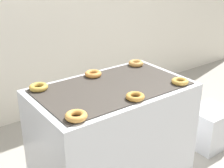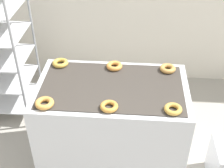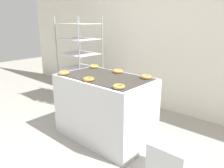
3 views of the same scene
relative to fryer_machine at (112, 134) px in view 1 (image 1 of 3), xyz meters
The scene contains 8 objects.
fryer_machine is the anchor object (origin of this frame).
glaze_bin 1.14m from the fryer_machine, ahead, with size 0.40×0.37×0.41m.
donut_near_left 0.74m from the fryer_machine, 149.78° to the right, with size 0.15×0.15×0.04m, color gold.
donut_near_center 0.54m from the fryer_machine, 89.99° to the right, with size 0.14×0.14×0.04m, color #C08436.
donut_near_right 0.72m from the fryer_machine, 30.16° to the right, with size 0.14×0.14×0.04m, color gold.
donut_far_left 0.74m from the fryer_machine, 149.87° to the left, with size 0.15×0.15×0.04m, color gold.
donut_far_center 0.54m from the fryer_machine, 89.94° to the left, with size 0.14×0.14×0.04m, color #D2883D.
donut_far_right 0.72m from the fryer_machine, 29.55° to the left, with size 0.14×0.14×0.04m, color #BE8743.
Camera 1 is at (-1.34, -1.20, 1.87)m, focal length 50.00 mm.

